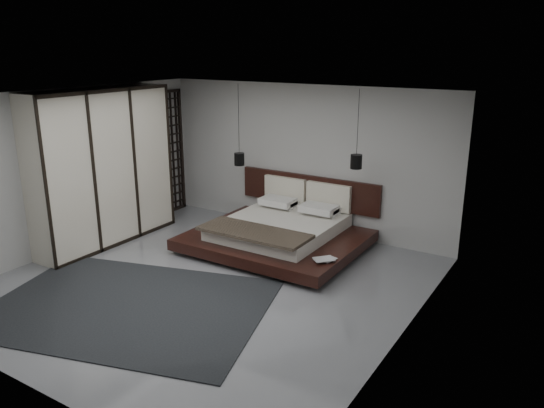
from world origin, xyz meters
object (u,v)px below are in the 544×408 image
Objects in this scene: pendant_left at (239,159)px; rug at (128,306)px; lattice_screen at (168,153)px; bed at (280,231)px; pendant_right at (356,162)px; wardrobe at (103,168)px.

pendant_left is 0.41× the size of rug.
rug is at bearing -80.61° from pendant_left.
rug is (2.48, -3.61, -1.29)m from lattice_screen.
bed reaches higher than rug.
pendant_right is 0.46× the size of wardrobe.
pendant_right is at bearing 62.86° from rug.
wardrobe is at bearing -130.93° from pendant_left.
pendant_right is 0.35× the size of rug.
pendant_right is at bearing 25.11° from wardrobe.
wardrobe is 0.75× the size of rug.
lattice_screen is 1.70× the size of pendant_left.
pendant_left is at bearing 158.47° from bed.
pendant_left is at bearing 180.00° from pendant_right.
pendant_right is 4.47m from wardrobe.
lattice_screen is 0.69× the size of rug.
bed is 1.84m from pendant_right.
pendant_left is 2.41m from pendant_right.
wardrobe is (-2.84, -1.42, 1.09)m from bed.
bed is 3.14m from rug.
bed is at bearing -158.47° from pendant_right.
bed is at bearing 26.56° from wardrobe.
lattice_screen is 0.89× the size of bed.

